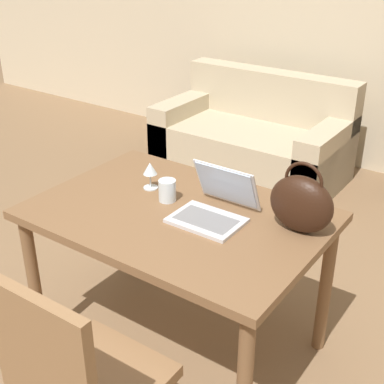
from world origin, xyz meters
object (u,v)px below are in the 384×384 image
at_px(laptop, 216,204).
at_px(chair, 77,380).
at_px(drinking_glass, 167,190).
at_px(handbag, 301,203).
at_px(wine_glass, 150,170).
at_px(couch, 253,141).

bearing_deg(laptop, chair, -88.78).
bearing_deg(drinking_glass, handbag, 9.08).
bearing_deg(drinking_glass, laptop, 1.87).
bearing_deg(wine_glass, chair, -65.37).
bearing_deg(chair, laptop, 90.63).
distance_m(chair, handbag, 1.08).
relative_size(chair, laptop, 3.00).
xyz_separation_m(chair, couch, (-0.90, 2.83, -0.24)).
xyz_separation_m(laptop, handbag, (0.35, 0.09, 0.07)).
relative_size(laptop, wine_glass, 2.36).
xyz_separation_m(chair, drinking_glass, (-0.28, 0.87, 0.28)).
xyz_separation_m(couch, drinking_glass, (0.62, -1.96, 0.52)).
bearing_deg(wine_glass, couch, 104.05).
relative_size(laptop, handbag, 1.02).
relative_size(couch, wine_glass, 11.28).
relative_size(drinking_glass, handbag, 0.33).
xyz_separation_m(couch, wine_glass, (0.48, -1.91, 0.56)).
height_order(couch, wine_glass, wine_glass).
distance_m(couch, drinking_glass, 2.12).
bearing_deg(couch, chair, -72.36).
distance_m(chair, couch, 2.98).
xyz_separation_m(laptop, wine_glass, (-0.40, 0.05, 0.04)).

